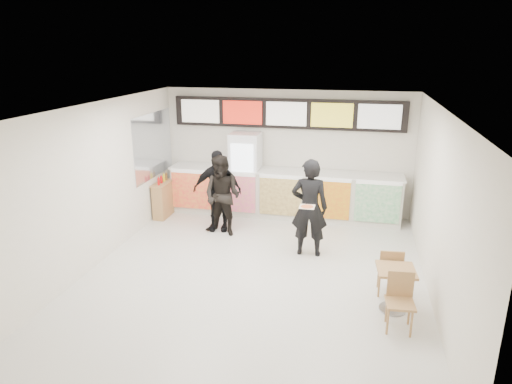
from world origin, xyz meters
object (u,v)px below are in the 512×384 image
(drinks_fridge, at_px, (245,174))
(customer_main, at_px, (309,208))
(customer_mid, at_px, (217,191))
(customer_left, at_px, (222,196))
(condiment_ledge, at_px, (163,199))
(service_counter, at_px, (283,193))
(cafe_table, at_px, (395,282))

(drinks_fridge, bearing_deg, customer_main, -48.96)
(drinks_fridge, relative_size, customer_mid, 1.10)
(customer_left, xyz_separation_m, condiment_ledge, (-1.73, 0.77, -0.45))
(service_counter, relative_size, customer_left, 3.15)
(cafe_table, bearing_deg, drinks_fridge, 126.33)
(customer_left, relative_size, customer_mid, 0.97)
(cafe_table, bearing_deg, customer_left, 141.00)
(customer_main, height_order, customer_left, customer_main)
(customer_mid, distance_m, condiment_ledge, 1.69)
(service_counter, bearing_deg, cafe_table, -57.90)
(service_counter, height_order, drinks_fridge, drinks_fridge)
(customer_left, height_order, cafe_table, customer_left)
(customer_main, bearing_deg, drinks_fridge, -51.37)
(customer_left, bearing_deg, cafe_table, -20.86)
(service_counter, height_order, condiment_ledge, service_counter)
(customer_main, distance_m, customer_left, 2.03)
(drinks_fridge, xyz_separation_m, customer_mid, (-0.35, -1.19, -0.09))
(service_counter, height_order, customer_left, customer_left)
(customer_mid, distance_m, cafe_table, 4.51)
(customer_mid, height_order, condiment_ledge, customer_mid)
(cafe_table, distance_m, condiment_ledge, 6.06)
(drinks_fridge, xyz_separation_m, customer_left, (-0.16, -1.44, -0.12))
(service_counter, bearing_deg, customer_left, -127.53)
(drinks_fridge, height_order, customer_mid, drinks_fridge)
(service_counter, xyz_separation_m, customer_left, (-1.09, -1.42, 0.31))
(service_counter, relative_size, cafe_table, 3.78)
(customer_left, bearing_deg, customer_main, -4.02)
(customer_main, distance_m, customer_mid, 2.30)
(service_counter, bearing_deg, drinks_fridge, 179.01)
(condiment_ledge, bearing_deg, customer_mid, -18.73)
(customer_main, distance_m, cafe_table, 2.38)
(drinks_fridge, bearing_deg, cafe_table, -48.95)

